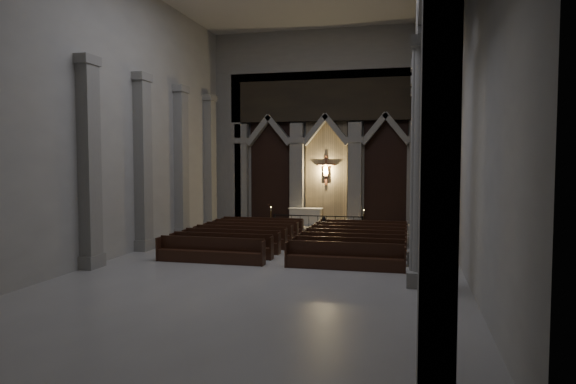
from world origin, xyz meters
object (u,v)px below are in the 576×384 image
at_px(candle_stand_left, 271,224).
at_px(candle_stand_right, 364,227).
at_px(altar, 306,216).
at_px(worshipper, 324,228).
at_px(pews, 296,243).
at_px(altar_rail, 318,221).

distance_m(candle_stand_left, candle_stand_right, 5.40).
height_order(altar, candle_stand_left, candle_stand_left).
relative_size(candle_stand_right, worshipper, 1.13).
bearing_deg(pews, altar, 98.27).
relative_size(altar, candle_stand_right, 1.55).
xyz_separation_m(altar, candle_stand_right, (3.69, -1.65, -0.31)).
xyz_separation_m(altar_rail, worshipper, (0.71, -2.14, -0.09)).
bearing_deg(candle_stand_left, altar_rail, -7.92).
bearing_deg(altar, altar_rail, -62.83).
xyz_separation_m(altar_rail, candle_stand_right, (2.54, 0.60, -0.31)).
bearing_deg(candle_stand_right, altar_rail, -166.78).
height_order(candle_stand_left, worshipper, candle_stand_left).
xyz_separation_m(candle_stand_right, pews, (-2.54, -6.28, -0.03)).
bearing_deg(candle_stand_left, candle_stand_right, 2.11).
height_order(pews, worshipper, worshipper).
distance_m(altar, pews, 8.02).
height_order(altar, pews, altar).
distance_m(pews, worshipper, 3.62).
distance_m(candle_stand_left, pews, 6.72).
height_order(candle_stand_right, worshipper, candle_stand_right).
height_order(candle_stand_left, pews, candle_stand_left).
distance_m(altar, altar_rail, 2.52).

